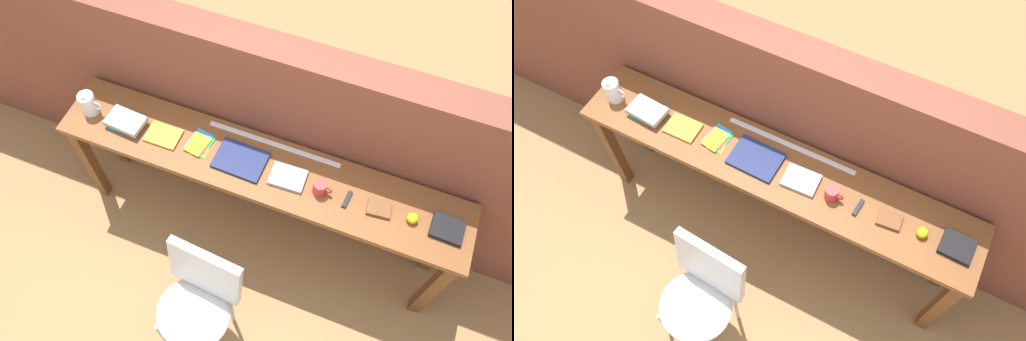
# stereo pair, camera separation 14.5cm
# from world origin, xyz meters

# --- Properties ---
(ground_plane) EXTENTS (40.00, 40.00, 0.00)m
(ground_plane) POSITION_xyz_m (0.00, 0.00, 0.00)
(ground_plane) COLOR #9E7547
(brick_wall_back) EXTENTS (6.00, 0.20, 1.51)m
(brick_wall_back) POSITION_xyz_m (0.00, 0.64, 0.76)
(brick_wall_back) COLOR brown
(brick_wall_back) RESTS_ON ground
(sideboard) EXTENTS (2.50, 0.44, 0.88)m
(sideboard) POSITION_xyz_m (0.00, 0.30, 0.74)
(sideboard) COLOR brown
(sideboard) RESTS_ON ground
(chair_white_moulded) EXTENTS (0.47, 0.48, 0.89)m
(chair_white_moulded) POSITION_xyz_m (-0.08, -0.47, 0.53)
(chair_white_moulded) COLOR silver
(chair_white_moulded) RESTS_ON ground
(pitcher_white) EXTENTS (0.14, 0.10, 0.18)m
(pitcher_white) POSITION_xyz_m (-1.11, 0.28, 0.96)
(pitcher_white) COLOR white
(pitcher_white) RESTS_ON sideboard
(book_stack_leftmost) EXTENTS (0.24, 0.18, 0.06)m
(book_stack_leftmost) POSITION_xyz_m (-0.86, 0.27, 0.91)
(book_stack_leftmost) COLOR #19757A
(book_stack_leftmost) RESTS_ON sideboard
(magazine_cycling) EXTENTS (0.20, 0.15, 0.02)m
(magazine_cycling) POSITION_xyz_m (-0.61, 0.28, 0.89)
(magazine_cycling) COLOR gold
(magazine_cycling) RESTS_ON sideboard
(pamphlet_pile_colourful) EXTENTS (0.15, 0.19, 0.01)m
(pamphlet_pile_colourful) POSITION_xyz_m (-0.38, 0.31, 0.89)
(pamphlet_pile_colourful) COLOR yellow
(pamphlet_pile_colourful) RESTS_ON sideboard
(book_open_centre) EXTENTS (0.30, 0.23, 0.02)m
(book_open_centre) POSITION_xyz_m (-0.11, 0.29, 0.89)
(book_open_centre) COLOR navy
(book_open_centre) RESTS_ON sideboard
(book_grey_hardcover) EXTENTS (0.21, 0.16, 0.02)m
(book_grey_hardcover) POSITION_xyz_m (0.18, 0.28, 0.89)
(book_grey_hardcover) COLOR #9E9EA3
(book_grey_hardcover) RESTS_ON sideboard
(mug) EXTENTS (0.11, 0.08, 0.09)m
(mug) POSITION_xyz_m (0.38, 0.27, 0.92)
(mug) COLOR red
(mug) RESTS_ON sideboard
(multitool_folded) EXTENTS (0.04, 0.11, 0.02)m
(multitool_folded) POSITION_xyz_m (0.54, 0.27, 0.89)
(multitool_folded) COLOR black
(multitool_folded) RESTS_ON sideboard
(leather_journal_brown) EXTENTS (0.14, 0.11, 0.02)m
(leather_journal_brown) POSITION_xyz_m (0.72, 0.28, 0.89)
(leather_journal_brown) COLOR brown
(leather_journal_brown) RESTS_ON sideboard
(sports_ball_small) EXTENTS (0.06, 0.06, 0.06)m
(sports_ball_small) POSITION_xyz_m (0.90, 0.28, 0.91)
(sports_ball_small) COLOR yellow
(sports_ball_small) RESTS_ON sideboard
(book_repair_rightmost) EXTENTS (0.18, 0.16, 0.03)m
(book_repair_rightmost) POSITION_xyz_m (1.09, 0.30, 0.89)
(book_repair_rightmost) COLOR black
(book_repair_rightmost) RESTS_ON sideboard
(ruler_metal_back_edge) EXTENTS (0.83, 0.03, 0.00)m
(ruler_metal_back_edge) POSITION_xyz_m (0.03, 0.47, 0.88)
(ruler_metal_back_edge) COLOR silver
(ruler_metal_back_edge) RESTS_ON sideboard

